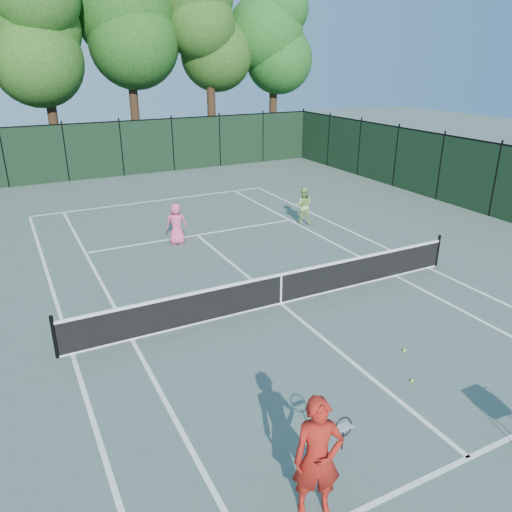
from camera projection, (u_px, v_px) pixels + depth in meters
name	position (u px, v px, depth m)	size (l,w,h in m)	color
ground	(281.00, 304.00, 13.72)	(90.00, 90.00, 0.00)	#4C5C53
sideline_doubles_left	(72.00, 354.00, 11.39)	(0.10, 23.77, 0.01)	white
sideline_doubles_right	(428.00, 268.00, 16.05)	(0.10, 23.77, 0.01)	white
sideline_singles_left	(132.00, 339.00, 11.97)	(0.10, 23.77, 0.01)	white
sideline_singles_right	(395.00, 276.00, 15.47)	(0.10, 23.77, 0.01)	white
baseline_far	(155.00, 201.00, 23.53)	(10.97, 0.10, 0.01)	white
service_line_near	(469.00, 458.00, 8.43)	(8.23, 0.10, 0.01)	white
service_line_far	(197.00, 235.00, 19.00)	(8.23, 0.10, 0.01)	white
center_service_line	(281.00, 303.00, 13.72)	(0.10, 12.80, 0.01)	white
tennis_net	(281.00, 288.00, 13.54)	(11.69, 0.09, 1.06)	black
fence_far	(122.00, 149.00, 28.03)	(24.00, 0.05, 3.00)	black
tree_2	(40.00, 30.00, 27.58)	(6.00, 6.00, 12.40)	black
tree_3	(126.00, 8.00, 29.65)	(7.00, 7.00, 14.45)	black
tree_4	(209.00, 26.00, 31.51)	(6.20, 6.20, 12.97)	black
tree_5	(274.00, 35.00, 34.21)	(5.80, 5.80, 12.23)	black
coach	(318.00, 458.00, 7.10)	(1.13, 0.72, 1.98)	#A21B12
player_pink	(176.00, 224.00, 17.86)	(0.85, 0.68, 1.51)	#EB5281
player_green	(303.00, 206.00, 20.04)	(0.93, 0.88, 1.52)	#96C361
loose_ball_near_cart	(412.00, 381.00, 10.38)	(0.07, 0.07, 0.07)	#B2CC29
loose_ball_midcourt	(404.00, 350.00, 11.46)	(0.07, 0.07, 0.07)	#DAF131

